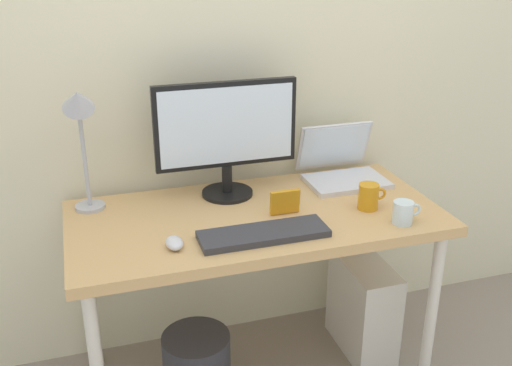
{
  "coord_description": "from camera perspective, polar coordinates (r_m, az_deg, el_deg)",
  "views": [
    {
      "loc": [
        -0.59,
        -1.88,
        1.68
      ],
      "look_at": [
        0.0,
        0.0,
        0.87
      ],
      "focal_mm": 41.57,
      "sensor_mm": 36.0,
      "label": 1
    }
  ],
  "objects": [
    {
      "name": "mouse",
      "position": [
        1.96,
        -7.86,
        -5.73
      ],
      "size": [
        0.06,
        0.09,
        0.03
      ],
      "primitive_type": "ellipsoid",
      "color": "silver",
      "rests_on": "desk"
    },
    {
      "name": "glass_cup",
      "position": [
        2.15,
        14.0,
        -2.77
      ],
      "size": [
        0.11,
        0.07,
        0.08
      ],
      "color": "silver",
      "rests_on": "desk"
    },
    {
      "name": "keyboard",
      "position": [
        2.0,
        0.73,
        -4.92
      ],
      "size": [
        0.44,
        0.14,
        0.02
      ],
      "primitive_type": "cube",
      "color": "#333338",
      "rests_on": "desk"
    },
    {
      "name": "coffee_mug",
      "position": [
        2.23,
        10.8,
        -1.28
      ],
      "size": [
        0.11,
        0.08,
        0.1
      ],
      "color": "orange",
      "rests_on": "desk"
    },
    {
      "name": "back_wall",
      "position": [
        2.37,
        -2.88,
        13.16
      ],
      "size": [
        4.4,
        0.04,
        2.6
      ],
      "primitive_type": "cube",
      "color": "beige",
      "rests_on": "ground_plane"
    },
    {
      "name": "laptop",
      "position": [
        2.49,
        8.18,
        1.63
      ],
      "size": [
        0.32,
        0.29,
        0.22
      ],
      "color": "silver",
      "rests_on": "desk"
    },
    {
      "name": "monitor",
      "position": [
        2.24,
        -2.88,
        4.91
      ],
      "size": [
        0.55,
        0.2,
        0.45
      ],
      "color": "black",
      "rests_on": "desk"
    },
    {
      "name": "desk",
      "position": [
        2.21,
        0.0,
        -4.56
      ],
      "size": [
        1.36,
        0.65,
        0.75
      ],
      "color": "tan",
      "rests_on": "ground_plane"
    },
    {
      "name": "computer_tower",
      "position": [
        2.65,
        10.25,
        -11.63
      ],
      "size": [
        0.18,
        0.36,
        0.42
      ],
      "primitive_type": "cube",
      "color": "silver",
      "rests_on": "ground_plane"
    },
    {
      "name": "photo_frame",
      "position": [
        2.15,
        2.8,
        -1.83
      ],
      "size": [
        0.11,
        0.02,
        0.09
      ],
      "primitive_type": "cube",
      "rotation": [
        0.08,
        0.0,
        0.0
      ],
      "color": "orange",
      "rests_on": "desk"
    },
    {
      "name": "desk_lamp",
      "position": [
        2.15,
        -16.57,
        5.8
      ],
      "size": [
        0.11,
        0.16,
        0.49
      ],
      "color": "#B2B2B7",
      "rests_on": "desk"
    }
  ]
}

